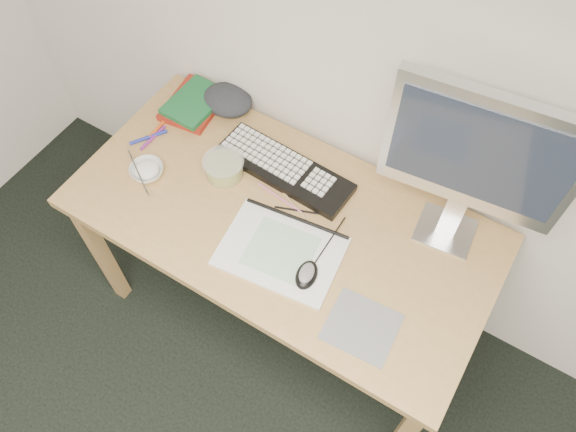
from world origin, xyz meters
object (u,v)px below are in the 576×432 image
(desk, at_px, (281,231))
(monitor, at_px, (478,158))
(keyboard, at_px, (284,169))
(rice_bowl, at_px, (147,171))
(sketchpad, at_px, (281,251))

(desk, height_order, monitor, monitor)
(keyboard, distance_m, rice_bowl, 0.47)
(desk, bearing_deg, rice_bowl, -169.50)
(sketchpad, xyz_separation_m, rice_bowl, (-0.55, 0.02, 0.01))
(sketchpad, bearing_deg, keyboard, 112.55)
(desk, xyz_separation_m, sketchpad, (0.07, -0.11, 0.09))
(keyboard, xyz_separation_m, rice_bowl, (-0.39, -0.25, 0.00))
(desk, xyz_separation_m, keyboard, (-0.09, 0.16, 0.10))
(keyboard, bearing_deg, rice_bowl, -143.84)
(sketchpad, bearing_deg, monitor, 32.85)
(monitor, relative_size, rice_bowl, 5.18)
(keyboard, bearing_deg, sketchpad, -56.88)
(keyboard, bearing_deg, desk, -57.97)
(keyboard, xyz_separation_m, monitor, (0.56, 0.07, 0.36))
(desk, xyz_separation_m, monitor, (0.47, 0.23, 0.46))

